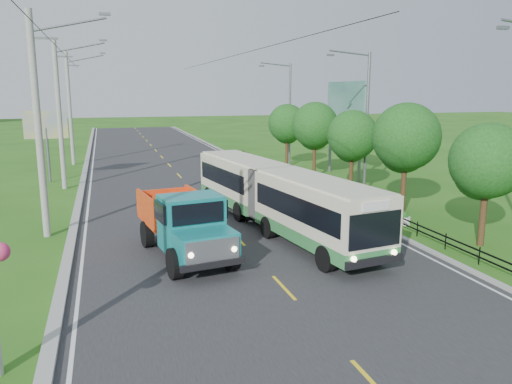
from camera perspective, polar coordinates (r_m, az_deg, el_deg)
name	(u,v)px	position (r m, az deg, el deg)	size (l,w,h in m)	color
ground	(284,288)	(17.27, 3.18, -10.90)	(240.00, 240.00, 0.00)	#255A15
road	(188,185)	(36.01, -7.83, 0.85)	(14.00, 120.00, 0.02)	#28282B
curb_left	(81,189)	(35.61, -19.34, 0.29)	(0.40, 120.00, 0.15)	#9E9E99
curb_right	(281,179)	(37.78, 2.93, 1.50)	(0.30, 120.00, 0.10)	#9E9E99
edge_line_left	(90,190)	(35.60, -18.45, 0.26)	(0.12, 120.00, 0.00)	silver
edge_line_right	(275,180)	(37.62, 2.21, 1.42)	(0.12, 120.00, 0.00)	silver
centre_dash	(284,287)	(17.26, 3.18, -10.83)	(0.12, 2.20, 0.00)	yellow
railing_right	(325,190)	(32.60, 7.93, 0.25)	(0.04, 40.00, 0.60)	black
pole_near	(39,125)	(24.17, -23.57, 7.02)	(3.51, 0.32, 10.00)	gray
pole_mid	(60,114)	(36.11, -21.51, 8.32)	(3.51, 0.32, 10.00)	gray
pole_far	(70,108)	(48.07, -20.47, 8.97)	(3.51, 0.32, 10.00)	gray
tree_second	(486,165)	(23.24, 24.82, 2.87)	(3.18, 3.26, 5.30)	#382314
tree_third	(405,140)	(27.91, 16.71, 5.67)	(3.60, 3.62, 6.00)	#382314
tree_fourth	(352,138)	(33.08, 10.92, 6.07)	(3.24, 3.31, 5.40)	#382314
tree_fifth	(315,128)	(38.45, 6.74, 7.32)	(3.48, 3.52, 5.80)	#382314
tree_back	(287,125)	(44.01, 3.58, 7.62)	(3.30, 3.36, 5.50)	#382314
streetlight_mid	(365,117)	(33.24, 12.33, 8.32)	(3.02, 0.20, 9.07)	slate
streetlight_far	(288,110)	(45.96, 3.71, 9.34)	(3.02, 0.20, 9.07)	slate
planter_near	(404,219)	(26.07, 16.54, -2.97)	(0.64, 0.64, 0.67)	silver
planter_mid	(334,189)	(32.85, 8.88, 0.29)	(0.64, 0.64, 0.67)	silver
planter_far	(290,171)	(40.09, 3.91, 2.40)	(0.64, 0.64, 0.67)	silver
billboard_left	(46,129)	(39.26, -22.87, 6.61)	(3.00, 0.20, 5.20)	slate
billboard_right	(345,108)	(39.29, 10.19, 9.48)	(0.24, 6.00, 7.30)	slate
bus	(276,193)	(24.07, 2.27, -0.08)	(4.52, 15.31, 2.92)	#327D3F
dump_truck	(185,220)	(20.11, -8.17, -3.19)	(3.31, 6.66, 2.68)	#158183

